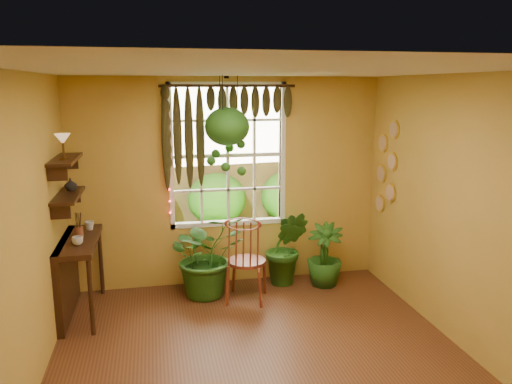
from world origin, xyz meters
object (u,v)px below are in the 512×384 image
potted_plant_mid (287,248)px  windsor_chair (246,272)px  counter_ledge (71,269)px  potted_plant_left (207,255)px  hanging_basket (227,133)px

potted_plant_mid → windsor_chair: bearing=-146.2°
counter_ledge → potted_plant_left: size_ratio=1.13×
windsor_chair → potted_plant_left: windsor_chair is taller
hanging_basket → windsor_chair: bearing=-68.3°
potted_plant_mid → hanging_basket: 1.70m
counter_ledge → windsor_chair: (2.01, -0.03, -0.19)m
potted_plant_left → potted_plant_mid: size_ratio=1.06×
windsor_chair → potted_plant_left: (-0.44, 0.27, 0.17)m
counter_ledge → potted_plant_left: potted_plant_left is taller
potted_plant_left → hanging_basket: size_ratio=0.88×
windsor_chair → potted_plant_left: 0.55m
counter_ledge → potted_plant_mid: bearing=8.3°
potted_plant_left → windsor_chair: bearing=-31.3°
potted_plant_left → potted_plant_mid: potted_plant_left is taller
hanging_basket → potted_plant_mid: bearing=2.1°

